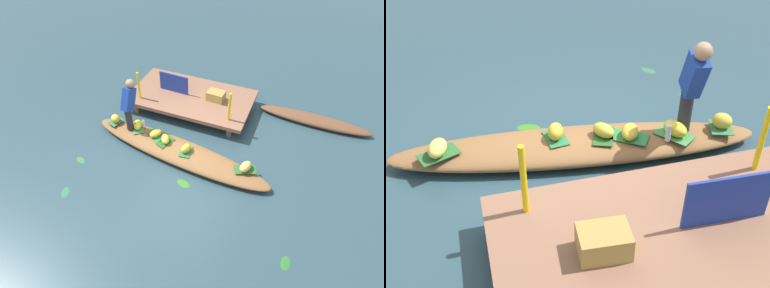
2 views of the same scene
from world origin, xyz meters
TOP-DOWN VIEW (x-y plane):
  - canal_water at (0.00, 0.00)m, footprint 40.00×40.00m
  - dock_platform at (-0.39, 1.81)m, footprint 3.20×1.80m
  - vendor_boat at (0.00, 0.00)m, footprint 4.51×1.36m
  - moored_boat at (2.76, 2.36)m, footprint 2.80×0.59m
  - leaf_mat_0 at (-0.61, 0.16)m, footprint 0.51×0.45m
  - banana_bunch_0 at (-0.61, 0.16)m, footprint 0.31×0.37m
  - leaf_mat_1 at (-0.32, 0.06)m, footprint 0.36×0.47m
  - banana_bunch_1 at (-0.32, 0.06)m, footprint 0.30×0.34m
  - leaf_mat_2 at (0.24, -0.05)m, footprint 0.27×0.39m
  - banana_bunch_2 at (0.24, -0.05)m, footprint 0.25×0.31m
  - leaf_mat_3 at (-1.76, 0.26)m, footprint 0.36×0.41m
  - banana_bunch_3 at (-1.76, 0.26)m, footprint 0.31×0.30m
  - leaf_mat_4 at (1.59, -0.08)m, footprint 0.51×0.40m
  - banana_bunch_4 at (1.59, -0.08)m, footprint 0.29×0.36m
  - leaf_mat_5 at (-1.14, 0.26)m, footprint 0.47×0.51m
  - banana_bunch_5 at (-1.14, 0.26)m, footprint 0.32×0.37m
  - vendor_person at (-1.28, 0.26)m, footprint 0.24×0.47m
  - water_bottle at (-1.02, 0.33)m, footprint 0.07×0.07m
  - market_banner at (-0.89, 1.81)m, footprint 0.82×0.07m
  - railing_post_west at (-1.59, 1.21)m, footprint 0.06×0.06m
  - railing_post_east at (0.81, 1.21)m, footprint 0.06×0.06m
  - produce_crate at (0.26, 1.88)m, footprint 0.46×0.35m
  - drifting_plant_0 at (2.75, -1.65)m, footprint 0.17×0.27m
  - drifting_plant_1 at (-1.96, -0.98)m, footprint 0.29×0.22m
  - drifting_plant_2 at (-1.69, -1.85)m, footprint 0.27×0.31m
  - drifting_plant_3 at (0.46, -0.73)m, footprint 0.34×0.25m

SIDE VIEW (x-z plane):
  - canal_water at x=0.00m, z-range 0.00..0.00m
  - drifting_plant_0 at x=2.75m, z-range 0.00..0.01m
  - drifting_plant_1 at x=-1.96m, z-range 0.00..0.01m
  - drifting_plant_2 at x=-1.69m, z-range 0.00..0.01m
  - drifting_plant_3 at x=0.46m, z-range 0.00..0.01m
  - moored_boat at x=2.76m, z-range 0.00..0.21m
  - vendor_boat at x=0.00m, z-range 0.00..0.25m
  - leaf_mat_0 at x=-0.61m, z-range 0.25..0.26m
  - leaf_mat_1 at x=-0.32m, z-range 0.25..0.26m
  - leaf_mat_2 at x=0.24m, z-range 0.25..0.26m
  - leaf_mat_3 at x=-1.76m, z-range 0.25..0.26m
  - leaf_mat_4 at x=1.59m, z-range 0.25..0.26m
  - leaf_mat_5 at x=-1.14m, z-range 0.25..0.26m
  - dock_platform at x=-0.39m, z-range 0.14..0.52m
  - banana_bunch_0 at x=-0.61m, z-range 0.25..0.41m
  - banana_bunch_1 at x=-0.32m, z-range 0.25..0.42m
  - banana_bunch_5 at x=-1.14m, z-range 0.25..0.43m
  - banana_bunch_4 at x=1.59m, z-range 0.25..0.43m
  - banana_bunch_2 at x=0.24m, z-range 0.25..0.44m
  - banana_bunch_3 at x=-1.76m, z-range 0.25..0.44m
  - water_bottle at x=-1.02m, z-range 0.25..0.46m
  - produce_crate at x=0.26m, z-range 0.38..0.63m
  - market_banner at x=-0.89m, z-range 0.38..0.90m
  - railing_post_west at x=-1.59m, z-range 0.38..1.12m
  - railing_post_east at x=0.81m, z-range 0.38..1.12m
  - vendor_person at x=-1.28m, z-range 0.33..1.56m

